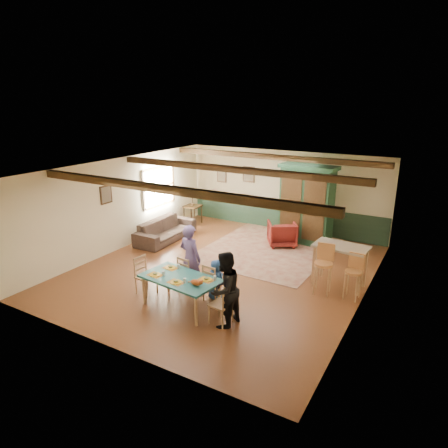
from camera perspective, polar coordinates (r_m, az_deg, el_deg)
The scene contains 35 objects.
floor at distance 10.59m, azimuth 0.01°, elevation -6.56°, with size 8.00×8.00×0.00m, color #592E19.
wall_back at distance 13.61m, azimuth 8.49°, elevation 4.69°, with size 7.00×0.02×2.70m, color beige.
wall_left at distance 12.18m, azimuth -14.41°, elevation 2.83°, with size 0.02×8.00×2.70m, color beige.
wall_right at distance 8.98m, azimuth 19.76°, elevation -2.85°, with size 0.02×8.00×2.70m, color beige.
ceiling at distance 9.80m, azimuth 0.01°, elevation 8.01°, with size 7.00×8.00×0.02m, color white.
wainscot_back at distance 13.82m, azimuth 8.30°, elevation 1.04°, with size 6.95×0.03×0.90m, color #1E3727.
ceiling_beam_front at distance 7.95m, azimuth -8.34°, elevation 4.94°, with size 6.95×0.16×0.16m, color black.
ceiling_beam_mid at distance 10.16m, azimuth 1.15°, elevation 7.83°, with size 6.95×0.16×0.16m, color black.
ceiling_beam_back at distance 12.48m, azimuth 7.02°, elevation 9.49°, with size 6.95×0.16×0.16m, color black.
window_left at distance 13.35m, azimuth -9.32°, elevation 5.28°, with size 0.06×1.60×1.30m, color white, non-canonical shape.
picture_left_wall at distance 11.66m, azimuth -16.49°, elevation 4.05°, with size 0.04×0.42×0.52m, color gray, non-canonical shape.
picture_back_a at distance 14.01m, azimuth 3.56°, elevation 7.09°, with size 0.45×0.04×0.55m, color gray, non-canonical shape.
picture_back_b at distance 14.55m, azimuth -0.36°, elevation 6.91°, with size 0.38×0.04×0.48m, color gray, non-canonical shape.
dining_table at distance 8.70m, azimuth -6.18°, elevation -9.71°, with size 1.68×0.93×0.70m, color #1C5B5A, non-canonical shape.
dining_chair_far_left at distance 9.33m, azimuth -5.09°, elevation -7.08°, with size 0.39×0.41×0.89m, color #A27751, non-canonical shape.
dining_chair_far_right at distance 8.90m, azimuth -1.45°, elevation -8.30°, with size 0.39×0.41×0.89m, color #A27751, non-canonical shape.
dining_chair_end_left at distance 9.36m, azimuth -11.08°, elevation -7.28°, with size 0.39×0.41×0.89m, color #A27751, non-canonical shape.
dining_chair_end_right at distance 8.04m, azimuth -0.46°, elevation -11.26°, with size 0.39×0.41×0.89m, color #A27751, non-canonical shape.
person_man at distance 9.24m, azimuth -4.84°, elevation -4.89°, with size 0.59×0.39×1.61m, color slate.
person_woman at distance 7.84m, azimuth 0.08°, elevation -9.36°, with size 0.75×0.58×1.54m, color black.
person_child at distance 8.94m, azimuth -1.15°, elevation -7.99°, with size 0.46×0.30×0.94m, color #234B8E.
cat at distance 8.14m, azimuth -4.05°, elevation -8.25°, with size 0.34×0.13×0.17m, color #CB5823, non-canonical shape.
place_setting_near_left at distance 8.71m, azimuth -9.82°, elevation -6.89°, with size 0.37×0.28×0.11m, color gold, non-canonical shape.
place_setting_near_center at distance 8.31m, azimuth -6.89°, elevation -7.98°, with size 0.37×0.28×0.11m, color gold, non-canonical shape.
place_setting_far_left at distance 9.01m, azimuth -7.67°, elevation -5.95°, with size 0.37×0.28×0.11m, color gold, non-canonical shape.
place_setting_far_right at distance 8.37m, azimuth -2.58°, elevation -7.67°, with size 0.37×0.28×0.11m, color gold, non-canonical shape.
area_rug at distance 12.05m, azimuth 6.25°, elevation -3.59°, with size 3.44×4.09×0.01m, color tan.
armoire at distance 12.46m, azimuth 11.70°, elevation 2.72°, with size 1.73×0.69×2.44m, color #163923.
armchair at distance 12.31m, azimuth 8.26°, elevation -1.36°, with size 0.81×0.83×0.76m, color #501010.
sofa at distance 12.83m, azimuth -8.33°, elevation -0.80°, with size 2.27×0.89×0.66m, color #352721.
end_table at distance 14.39m, azimuth -4.47°, elevation 1.36°, with size 0.54×0.54×0.67m, color black, non-canonical shape.
table_lamp at distance 14.23m, azimuth -4.53°, elevation 3.84°, with size 0.34×0.34×0.61m, color #D3B488, non-canonical shape.
counter_table at distance 9.94m, azimuth 16.16°, elevation -5.74°, with size 1.23×0.72×1.02m, color #C1AF96, non-canonical shape.
bar_stool_left at distance 9.42m, azimuth 13.97°, elevation -6.36°, with size 0.42×0.46×1.17m, color tan, non-canonical shape.
bar_stool_right at distance 9.39m, azimuth 17.94°, elevation -7.23°, with size 0.37×0.41×1.05m, color tan, non-canonical shape.
Camera 1 is at (4.84, -8.38, 4.30)m, focal length 32.00 mm.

